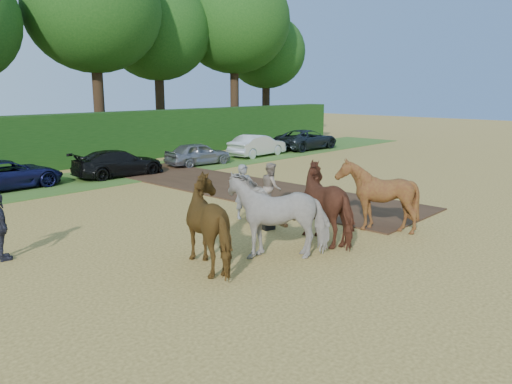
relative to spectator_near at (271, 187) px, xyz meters
The scene contains 8 objects.
ground 3.40m from the spectator_near, 74.81° to the right, with size 120.00×120.00×0.00m, color gold.
earth_strip 4.58m from the spectator_near, 58.36° to the left, with size 4.50×17.00×0.05m, color #472D1C.
grass_verge 10.90m from the spectator_near, 85.46° to the left, with size 50.00×5.00×0.03m, color #38601E.
hedgerow 15.37m from the spectator_near, 86.79° to the left, with size 46.00×1.60×3.00m, color #14380F.
spectator_near is the anchor object (origin of this frame).
plough_team 4.16m from the spectator_near, 125.91° to the right, with size 7.84×5.67×2.26m.
parked_cars 12.19m from the spectator_near, 60.64° to the left, with size 25.86×3.32×1.45m.
treeline 20.22m from the spectator_near, 92.57° to the left, with size 48.70×10.60×14.21m.
Camera 1 is at (-14.30, -8.51, 4.44)m, focal length 35.00 mm.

